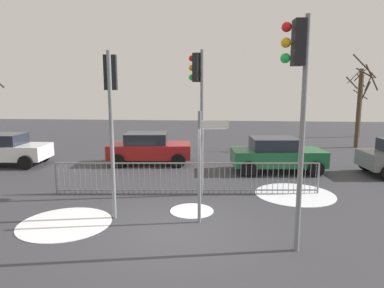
% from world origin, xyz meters
% --- Properties ---
extents(ground_plane, '(60.00, 60.00, 0.00)m').
position_xyz_m(ground_plane, '(0.00, 0.00, 0.00)').
color(ground_plane, '#38383D').
extents(traffic_light_foreground_left, '(0.57, 0.34, 4.95)m').
position_xyz_m(traffic_light_foreground_left, '(2.65, -0.90, 3.62)').
color(traffic_light_foreground_left, slate).
rests_on(traffic_light_foreground_left, ground).
extents(traffic_light_rear_right, '(0.50, 0.43, 4.72)m').
position_xyz_m(traffic_light_rear_right, '(0.36, 2.94, 3.45)').
color(traffic_light_rear_right, slate).
rests_on(traffic_light_rear_right, ground).
extents(traffic_light_mid_right, '(0.35, 0.57, 4.47)m').
position_xyz_m(traffic_light_mid_right, '(-1.78, 0.74, 3.27)').
color(traffic_light_mid_right, slate).
rests_on(traffic_light_mid_right, ground).
extents(direction_sign_post, '(0.78, 0.19, 2.95)m').
position_xyz_m(direction_sign_post, '(0.63, 0.53, 1.66)').
color(direction_sign_post, slate).
rests_on(direction_sign_post, ground).
extents(pedestrian_guard_railing, '(8.85, 0.86, 1.07)m').
position_xyz_m(pedestrian_guard_railing, '(-0.02, 2.98, 0.55)').
color(pedestrian_guard_railing, slate).
rests_on(pedestrian_guard_railing, ground).
extents(car_red_mid, '(3.95, 2.25, 1.47)m').
position_xyz_m(car_red_mid, '(-2.28, 7.44, 0.77)').
color(car_red_mid, maroon).
rests_on(car_red_mid, ground).
extents(car_white_near, '(3.91, 2.15, 1.47)m').
position_xyz_m(car_white_near, '(-8.84, 6.51, 0.77)').
color(car_white_near, silver).
rests_on(car_white_near, ground).
extents(car_green_far, '(3.95, 2.23, 1.47)m').
position_xyz_m(car_green_far, '(3.43, 6.37, 0.77)').
color(car_green_far, '#195933').
rests_on(car_green_far, ground).
extents(bare_tree_left, '(1.52, 1.68, 4.92)m').
position_xyz_m(bare_tree_left, '(11.11, 17.87, 2.58)').
color(bare_tree_left, '#473828').
rests_on(bare_tree_left, ground).
extents(bare_tree_right, '(1.73, 1.45, 5.47)m').
position_xyz_m(bare_tree_right, '(9.21, 13.01, 2.63)').
color(bare_tree_right, '#473828').
rests_on(bare_tree_right, ground).
extents(snow_patch_kerb, '(1.26, 1.26, 0.01)m').
position_xyz_m(snow_patch_kerb, '(0.29, 1.34, 0.01)').
color(snow_patch_kerb, white).
rests_on(snow_patch_kerb, ground).
extents(snow_patch_island, '(2.64, 2.64, 0.01)m').
position_xyz_m(snow_patch_island, '(3.59, 3.22, 0.01)').
color(snow_patch_island, white).
rests_on(snow_patch_island, ground).
extents(snow_patch_verge, '(2.40, 2.40, 0.01)m').
position_xyz_m(snow_patch_verge, '(-2.94, 0.10, 0.01)').
color(snow_patch_verge, white).
rests_on(snow_patch_verge, ground).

